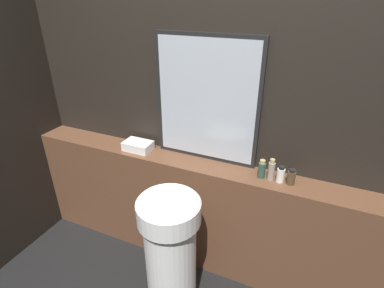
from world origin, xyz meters
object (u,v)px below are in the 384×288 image
(towel_stack, at_px, (138,146))
(body_wash_bottle, at_px, (291,177))
(mirror, at_px, (206,101))
(pedestal_sink, at_px, (171,253))
(conditioner_bottle, at_px, (271,170))
(lotion_bottle, at_px, (281,175))
(shampoo_bottle, at_px, (262,169))

(towel_stack, bearing_deg, body_wash_bottle, 0.00)
(mirror, distance_m, towel_stack, 0.65)
(pedestal_sink, bearing_deg, conditioner_bottle, 42.52)
(pedestal_sink, xyz_separation_m, lotion_bottle, (0.55, 0.45, 0.47))
(pedestal_sink, relative_size, body_wash_bottle, 8.48)
(pedestal_sink, distance_m, shampoo_bottle, 0.79)
(mirror, relative_size, shampoo_bottle, 6.73)
(shampoo_bottle, relative_size, body_wash_bottle, 1.21)
(shampoo_bottle, relative_size, conditioner_bottle, 0.87)
(towel_stack, relative_size, body_wash_bottle, 2.01)
(shampoo_bottle, relative_size, lotion_bottle, 1.15)
(body_wash_bottle, bearing_deg, mirror, 171.08)
(lotion_bottle, bearing_deg, towel_stack, 180.00)
(towel_stack, bearing_deg, pedestal_sink, -42.46)
(shampoo_bottle, distance_m, body_wash_bottle, 0.18)
(body_wash_bottle, bearing_deg, pedestal_sink, -143.76)
(conditioner_bottle, height_order, lotion_bottle, conditioner_bottle)
(conditioner_bottle, bearing_deg, towel_stack, 180.00)
(pedestal_sink, height_order, towel_stack, towel_stack)
(pedestal_sink, xyz_separation_m, mirror, (0.01, 0.55, 0.84))
(towel_stack, xyz_separation_m, body_wash_bottle, (1.11, 0.00, 0.02))
(mirror, xyz_separation_m, towel_stack, (-0.50, -0.09, -0.39))
(towel_stack, height_order, lotion_bottle, lotion_bottle)
(pedestal_sink, relative_size, lotion_bottle, 8.03)
(towel_stack, distance_m, conditioner_bottle, 0.99)
(lotion_bottle, distance_m, body_wash_bottle, 0.06)
(towel_stack, relative_size, conditioner_bottle, 1.44)
(shampoo_bottle, xyz_separation_m, lotion_bottle, (0.12, -0.00, -0.01))
(lotion_bottle, bearing_deg, shampoo_bottle, 180.00)
(conditioner_bottle, distance_m, body_wash_bottle, 0.12)
(pedestal_sink, xyz_separation_m, shampoo_bottle, (0.43, 0.45, 0.48))
(shampoo_bottle, bearing_deg, pedestal_sink, -133.85)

